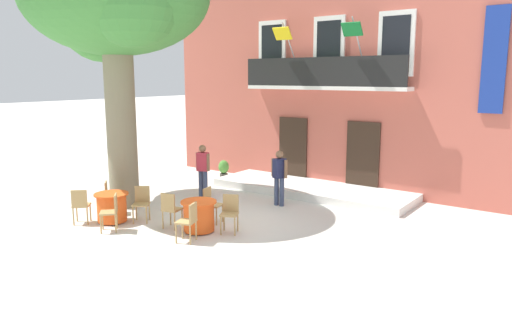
% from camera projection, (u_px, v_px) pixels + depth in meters
% --- Properties ---
extents(ground_plane, '(120.00, 120.00, 0.00)m').
position_uv_depth(ground_plane, '(225.00, 222.00, 12.23)').
color(ground_plane, silver).
extents(building_facade, '(13.00, 5.09, 7.50)m').
position_uv_depth(building_facade, '(355.00, 75.00, 16.98)').
color(building_facade, '#BC5B4C').
rests_on(building_facade, ground).
extents(entrance_step_platform, '(6.49, 2.05, 0.25)m').
position_uv_depth(entrance_step_platform, '(311.00, 189.00, 15.21)').
color(entrance_step_platform, silver).
rests_on(entrance_step_platform, ground).
extents(plane_tree, '(5.51, 4.84, 7.48)m').
position_uv_depth(plane_tree, '(115.00, 3.00, 12.91)').
color(plane_tree, '#7F755B').
rests_on(plane_tree, ground).
extents(cafe_table_near_tree, '(0.86, 0.86, 0.76)m').
position_uv_depth(cafe_table_near_tree, '(112.00, 207.00, 12.15)').
color(cafe_table_near_tree, '#EA561E').
rests_on(cafe_table_near_tree, ground).
extents(cafe_chair_near_tree_0, '(0.57, 0.57, 0.91)m').
position_uv_depth(cafe_chair_near_tree_0, '(81.00, 204.00, 11.97)').
color(cafe_chair_near_tree_0, tan).
rests_on(cafe_chair_near_tree_0, ground).
extents(cafe_chair_near_tree_1, '(0.57, 0.57, 0.91)m').
position_uv_depth(cafe_chair_near_tree_1, '(112.00, 210.00, 11.42)').
color(cafe_chair_near_tree_1, tan).
rests_on(cafe_chair_near_tree_1, ground).
extents(cafe_chair_near_tree_2, '(0.56, 0.56, 0.91)m').
position_uv_depth(cafe_chair_near_tree_2, '(142.00, 201.00, 12.21)').
color(cafe_chair_near_tree_2, tan).
rests_on(cafe_chair_near_tree_2, ground).
extents(cafe_chair_near_tree_3, '(0.56, 0.56, 0.91)m').
position_uv_depth(cafe_chair_near_tree_3, '(110.00, 195.00, 12.83)').
color(cafe_chair_near_tree_3, tan).
rests_on(cafe_chair_near_tree_3, ground).
extents(cafe_table_middle, '(0.86, 0.86, 0.76)m').
position_uv_depth(cafe_table_middle, '(199.00, 216.00, 11.41)').
color(cafe_table_middle, '#EA561E').
rests_on(cafe_table_middle, ground).
extents(cafe_chair_middle_0, '(0.48, 0.48, 0.91)m').
position_uv_depth(cafe_chair_middle_0, '(211.00, 202.00, 12.10)').
color(cafe_chair_middle_0, tan).
rests_on(cafe_chair_middle_0, ground).
extents(cafe_chair_middle_1, '(0.48, 0.48, 0.91)m').
position_uv_depth(cafe_chair_middle_1, '(170.00, 208.00, 11.60)').
color(cafe_chair_middle_1, tan).
rests_on(cafe_chair_middle_1, ground).
extents(cafe_chair_middle_2, '(0.51, 0.51, 0.91)m').
position_uv_depth(cafe_chair_middle_2, '(189.00, 219.00, 10.66)').
color(cafe_chair_middle_2, tan).
rests_on(cafe_chair_middle_2, ground).
extents(cafe_chair_middle_3, '(0.54, 0.54, 0.91)m').
position_uv_depth(cafe_chair_middle_3, '(230.00, 211.00, 11.34)').
color(cafe_chair_middle_3, tan).
rests_on(cafe_chair_middle_3, ground).
extents(ground_planter_left, '(0.38, 0.38, 0.71)m').
position_uv_depth(ground_planter_left, '(224.00, 169.00, 17.20)').
color(ground_planter_left, '#47423D').
rests_on(ground_planter_left, ground).
extents(pedestrian_near_entrance, '(0.53, 0.39, 1.62)m').
position_uv_depth(pedestrian_near_entrance, '(279.00, 175.00, 13.63)').
color(pedestrian_near_entrance, '#384260').
rests_on(pedestrian_near_entrance, ground).
extents(pedestrian_mid_plaza, '(0.53, 0.34, 1.67)m').
position_uv_depth(pedestrian_mid_plaza, '(203.00, 169.00, 14.35)').
color(pedestrian_mid_plaza, '#384260').
rests_on(pedestrian_mid_plaza, ground).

